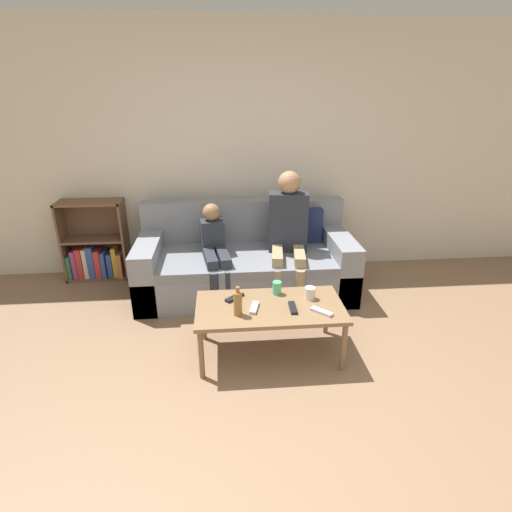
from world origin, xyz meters
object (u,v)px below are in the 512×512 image
coffee_table (270,310)px  tv_remote_2 (322,312)px  tv_remote_0 (254,308)px  bottle (238,303)px  person_child (215,248)px  person_adult (288,226)px  tv_remote_3 (235,297)px  tv_remote_1 (293,308)px  bookshelf (96,249)px  cup_far (277,288)px  cup_near (310,293)px  couch (246,264)px

coffee_table → tv_remote_2: size_ratio=7.16×
tv_remote_0 → bottle: 0.17m
coffee_table → bottle: size_ratio=4.94×
person_child → tv_remote_0: person_child is taller
person_adult → tv_remote_3: 1.10m
coffee_table → tv_remote_3: (-0.26, 0.13, 0.05)m
tv_remote_1 → bookshelf: bearing=140.4°
coffee_table → tv_remote_1: tv_remote_1 is taller
coffee_table → tv_remote_0: bearing=-161.8°
bookshelf → cup_far: bookshelf is taller
cup_near → tv_remote_1: size_ratio=0.56×
tv_remote_0 → tv_remote_2: size_ratio=1.14×
bookshelf → person_adult: size_ratio=0.70×
coffee_table → tv_remote_2: bearing=-21.1°
coffee_table → tv_remote_3: size_ratio=7.12×
cup_near → tv_remote_2: (0.04, -0.22, -0.04)m
cup_far → tv_remote_3: bearing=-170.9°
tv_remote_0 → tv_remote_2: same height
cup_near → tv_remote_1: (-0.16, -0.15, -0.04)m
person_adult → coffee_table: bearing=-98.8°
tv_remote_0 → cup_near: bearing=28.9°
couch → tv_remote_2: 1.36m
person_adult → bottle: 1.28m
couch → person_adult: size_ratio=1.72×
bookshelf → tv_remote_0: size_ratio=4.90×
bottle → cup_near: bearing=18.7°
cup_far → person_child: bearing=122.2°
bookshelf → cup_far: size_ratio=8.29×
tv_remote_0 → person_adult: bearing=82.1°
person_adult → tv_remote_1: 1.14m
tv_remote_0 → tv_remote_3: 0.22m
tv_remote_2 → tv_remote_3: 0.68m
bookshelf → cup_near: bearing=-36.1°
tv_remote_3 → bottle: size_ratio=0.69×
coffee_table → cup_far: 0.22m
cup_far → bookshelf: bearing=142.3°
coffee_table → tv_remote_3: tv_remote_3 is taller
coffee_table → cup_far: cup_far is taller
cup_near → person_adult: bearing=91.2°
tv_remote_2 → tv_remote_3: (-0.62, 0.27, 0.00)m
couch → tv_remote_2: size_ratio=13.61×
cup_far → tv_remote_3: 0.35m
tv_remote_3 → coffee_table: bearing=19.9°
person_child → bookshelf: bearing=146.7°
bookshelf → tv_remote_1: size_ratio=5.05×
tv_remote_1 → coffee_table: bearing=159.5°
cup_far → bottle: size_ratio=0.46×
coffee_table → person_adult: bearing=73.8°
bookshelf → tv_remote_3: 2.06m
tv_remote_2 → bottle: size_ratio=0.69×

